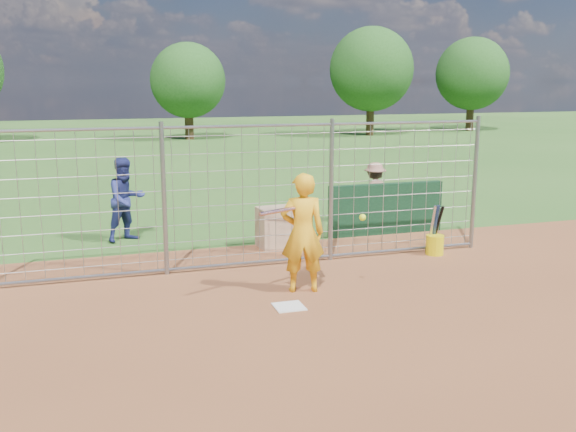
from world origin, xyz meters
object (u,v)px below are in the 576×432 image
object	(u,v)px
bystander_a	(126,200)
equipment_bin	(278,227)
bystander_c	(375,193)
batter	(303,233)
bucket_with_bats	(435,242)

from	to	relation	value
bystander_a	equipment_bin	bearing A→B (deg)	-53.51
equipment_bin	bystander_a	bearing A→B (deg)	148.05
bystander_a	equipment_bin	xyz separation A→B (m)	(2.84, -1.41, -0.47)
bystander_a	bystander_c	distance (m)	5.62
equipment_bin	bystander_c	bearing A→B (deg)	22.22
batter	equipment_bin	size ratio (longest dim) A/B	2.36
equipment_bin	bucket_with_bats	bearing A→B (deg)	-34.75
bystander_c	batter	bearing A→B (deg)	47.04
batter	bystander_a	size ratio (longest dim) A/B	1.09
batter	bucket_with_bats	distance (m)	3.44
bystander_a	equipment_bin	distance (m)	3.21
batter	equipment_bin	bearing A→B (deg)	-88.08
bystander_c	equipment_bin	xyz separation A→B (m)	(-2.77, -1.46, -0.31)
bucket_with_bats	bystander_c	bearing A→B (deg)	87.91
batter	bystander_c	distance (m)	5.34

